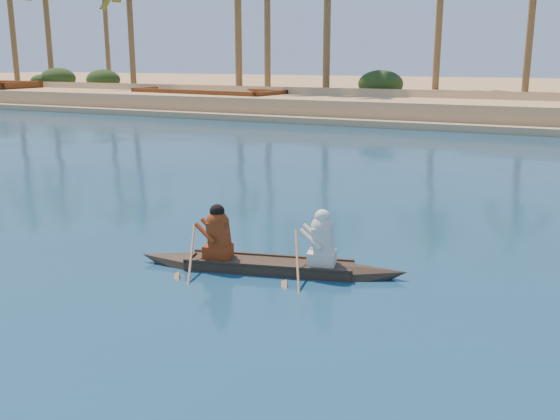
% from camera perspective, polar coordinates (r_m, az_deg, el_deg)
% --- Properties ---
extents(sandy_embankment, '(150.00, 51.00, 1.50)m').
position_cam_1_polar(sandy_embankment, '(58.67, 13.82, 10.27)').
color(sandy_embankment, tan).
rests_on(sandy_embankment, ground).
extents(shrub_cluster, '(100.00, 6.00, 2.40)m').
position_cam_1_polar(shrub_cluster, '(43.77, 9.35, 10.33)').
color(shrub_cluster, '#1E3112').
rests_on(shrub_cluster, ground).
extents(canoe, '(4.81, 1.78, 1.32)m').
position_cam_1_polar(canoe, '(10.94, -1.02, -4.29)').
color(canoe, '#36291D').
rests_on(canoe, ground).
extents(barge_mid, '(11.44, 5.06, 1.84)m').
position_cam_1_polar(barge_mid, '(44.46, -6.67, 9.75)').
color(barge_mid, maroon).
rests_on(barge_mid, ground).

